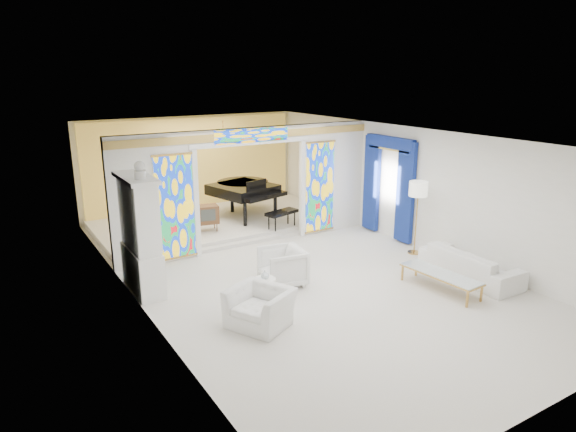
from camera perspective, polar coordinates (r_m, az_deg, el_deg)
floor at (r=11.69m, az=0.58°, el=-5.88°), size 12.00×12.00×0.00m
ceiling at (r=10.95m, az=0.62°, el=8.88°), size 7.00×12.00×0.02m
wall_back at (r=16.50m, az=-10.63°, el=5.69°), size 7.00×0.02×3.00m
wall_front at (r=7.19m, az=27.36°, el=-9.15°), size 7.00×0.02×3.00m
wall_left at (r=9.88m, az=-16.84°, el=-1.47°), size 0.02×12.00×3.00m
wall_right at (r=13.37m, az=13.41°, el=3.19°), size 0.02×12.00×3.00m
partition_wall at (r=12.88m, az=-4.14°, el=3.81°), size 7.00×0.22×3.00m
stained_glass_left at (r=12.09m, az=-12.43°, el=0.96°), size 0.90×0.04×2.40m
stained_glass_right at (r=13.90m, az=3.53°, el=3.22°), size 0.90×0.04×2.40m
stained_glass_transom at (r=12.60m, az=-4.03°, el=8.92°), size 2.00×0.04×0.34m
alcove_platform at (r=15.10m, az=-7.73°, el=-0.61°), size 6.80×3.80×0.18m
gold_curtain_back at (r=16.39m, az=-10.47°, el=5.63°), size 6.70×0.10×2.90m
chandelier at (r=14.60m, az=-7.20°, el=8.71°), size 0.48×0.48×0.30m
blue_drapes at (r=13.78m, az=11.10°, el=4.03°), size 0.14×1.85×2.65m
china_cabinet at (r=10.60m, az=-16.08°, el=-2.12°), size 0.56×1.46×2.72m
armchair_left at (r=9.12m, az=-3.15°, el=-10.10°), size 1.28×1.34×0.67m
armchair_right at (r=10.73m, az=-0.64°, el=-5.65°), size 0.99×0.97×0.79m
sofa at (r=11.74m, az=19.58°, el=-5.05°), size 0.93×2.25×0.65m
side_table at (r=9.89m, az=-2.56°, el=-7.94°), size 0.51×0.51×0.52m
vase at (r=9.78m, az=-2.58°, el=-6.51°), size 0.20×0.20×0.17m
coffee_table at (r=10.90m, az=16.60°, el=-6.22°), size 0.65×1.77×0.39m
floor_lamp at (r=12.62m, az=14.26°, el=2.55°), size 0.54×0.54×1.80m
grand_piano at (r=15.18m, az=-4.86°, el=3.01°), size 2.10×3.22×1.18m
tv_console at (r=13.85m, az=-9.03°, el=0.17°), size 0.67×0.52×0.70m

